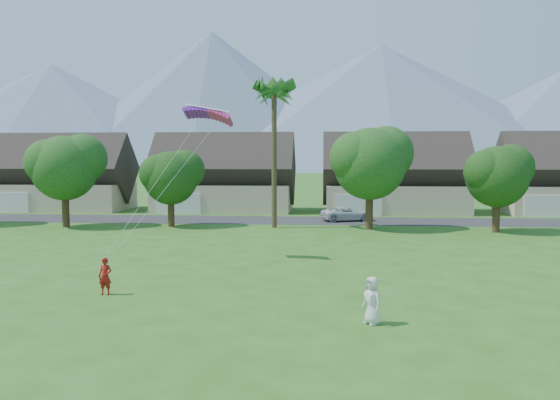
# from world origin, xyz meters

# --- Properties ---
(ground) EXTENTS (500.00, 500.00, 0.00)m
(ground) POSITION_xyz_m (0.00, 0.00, 0.00)
(ground) COLOR #2D6019
(ground) RESTS_ON ground
(street) EXTENTS (90.00, 7.00, 0.01)m
(street) POSITION_xyz_m (0.00, 34.00, 0.01)
(street) COLOR #2D2D30
(street) RESTS_ON ground
(kite_flyer) EXTENTS (0.62, 0.43, 1.63)m
(kite_flyer) POSITION_xyz_m (-7.21, 4.96, 0.82)
(kite_flyer) COLOR #9D1712
(kite_flyer) RESTS_ON ground
(watcher) EXTENTS (0.93, 1.00, 1.72)m
(watcher) POSITION_xyz_m (3.98, 1.66, 0.86)
(watcher) COLOR silver
(watcher) RESTS_ON ground
(parked_car) EXTENTS (5.37, 3.68, 1.36)m
(parked_car) POSITION_xyz_m (4.43, 34.00, 0.68)
(parked_car) COLOR silver
(parked_car) RESTS_ON ground
(mountain_ridge) EXTENTS (540.00, 240.00, 70.00)m
(mountain_ridge) POSITION_xyz_m (10.40, 260.00, 29.07)
(mountain_ridge) COLOR slate
(mountain_ridge) RESTS_ON ground
(houses_row) EXTENTS (72.75, 8.19, 8.86)m
(houses_row) POSITION_xyz_m (0.49, 42.99, 3.44)
(houses_row) COLOR beige
(houses_row) RESTS_ON ground
(tree_row) EXTENTS (62.27, 6.67, 8.45)m
(tree_row) POSITION_xyz_m (-1.14, 27.92, 4.89)
(tree_row) COLOR #47301C
(tree_row) RESTS_ON ground
(fan_palm) EXTENTS (3.00, 3.00, 13.80)m
(fan_palm) POSITION_xyz_m (-2.00, 28.50, 11.80)
(fan_palm) COLOR #4C3D26
(fan_palm) RESTS_ON ground
(parafoil_kite) EXTENTS (2.98, 1.18, 0.50)m
(parafoil_kite) POSITION_xyz_m (-4.46, 13.86, 8.55)
(parafoil_kite) COLOR #6F16AB
(parafoil_kite) RESTS_ON ground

